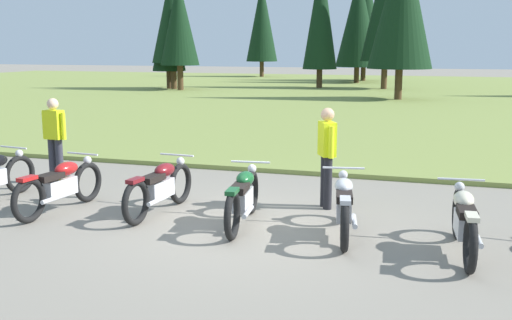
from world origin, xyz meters
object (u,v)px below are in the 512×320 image
object	(u,v)px
motorcycle_silver	(344,205)
motorcycle_cream	(464,221)
motorcycle_british_green	(243,197)
rider_near_row_end	(327,152)
motorcycle_maroon	(160,187)
rider_checking_bike	(55,135)
motorcycle_red	(60,185)

from	to	relation	value
motorcycle_silver	motorcycle_cream	size ratio (longest dim) A/B	0.99
motorcycle_british_green	rider_near_row_end	world-z (taller)	rider_near_row_end
motorcycle_maroon	motorcycle_silver	distance (m)	3.01
motorcycle_maroon	rider_near_row_end	world-z (taller)	rider_near_row_end
motorcycle_silver	motorcycle_british_green	bearing A→B (deg)	178.89
motorcycle_silver	rider_checking_bike	bearing A→B (deg)	164.45
rider_checking_bike	rider_near_row_end	xyz separation A→B (m)	(5.41, -0.24, 0.00)
motorcycle_cream	rider_checking_bike	xyz separation A→B (m)	(-7.55, 1.97, 0.51)
motorcycle_silver	rider_near_row_end	xyz separation A→B (m)	(-0.53, 1.42, 0.51)
motorcycle_red	motorcycle_maroon	distance (m)	1.64
motorcycle_maroon	motorcycle_silver	bearing A→B (deg)	-4.92
motorcycle_british_green	rider_near_row_end	distance (m)	1.77
motorcycle_silver	rider_near_row_end	distance (m)	1.60
motorcycle_silver	rider_near_row_end	world-z (taller)	rider_near_row_end
motorcycle_red	motorcycle_cream	bearing A→B (deg)	-1.81
motorcycle_red	motorcycle_maroon	world-z (taller)	same
motorcycle_silver	motorcycle_cream	xyz separation A→B (m)	(1.61, -0.32, 0.00)
motorcycle_cream	rider_near_row_end	bearing A→B (deg)	140.99
motorcycle_cream	rider_near_row_end	size ratio (longest dim) A/B	1.26
motorcycle_red	rider_checking_bike	distance (m)	2.29
motorcycle_british_green	motorcycle_silver	distance (m)	1.52
motorcycle_cream	motorcycle_maroon	bearing A→B (deg)	172.85
motorcycle_maroon	rider_near_row_end	distance (m)	2.77
motorcycle_maroon	motorcycle_red	bearing A→B (deg)	-166.48
rider_checking_bike	motorcycle_british_green	bearing A→B (deg)	-20.15
motorcycle_red	rider_checking_bike	size ratio (longest dim) A/B	1.26
motorcycle_british_green	motorcycle_cream	distance (m)	3.14
motorcycle_british_green	motorcycle_silver	xyz separation A→B (m)	(1.52, -0.03, 0.00)
motorcycle_maroon	motorcycle_british_green	xyz separation A→B (m)	(1.48, -0.23, 0.00)
rider_checking_bike	motorcycle_cream	bearing A→B (deg)	-14.65
motorcycle_cream	rider_checking_bike	world-z (taller)	rider_checking_bike
motorcycle_british_green	rider_near_row_end	xyz separation A→B (m)	(0.98, 1.39, 0.51)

